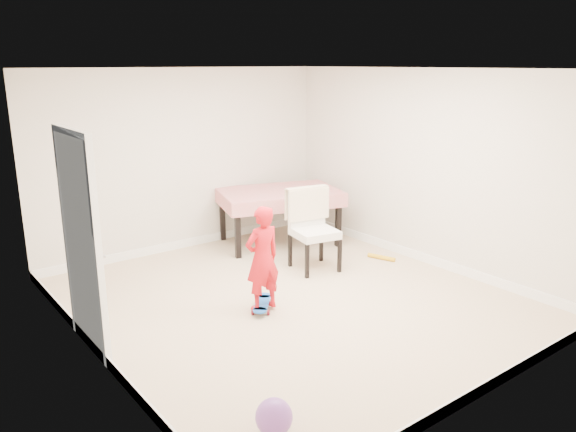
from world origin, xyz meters
TOP-DOWN VIEW (x-y plane):
  - ground at (0.00, 0.00)m, footprint 5.00×5.00m
  - ceiling at (0.00, 0.00)m, footprint 4.50×5.00m
  - wall_back at (0.00, 2.48)m, footprint 4.50×0.04m
  - wall_front at (0.00, -2.48)m, footprint 4.50×0.04m
  - wall_left at (-2.23, 0.00)m, footprint 0.04×5.00m
  - wall_right at (2.23, 0.00)m, footprint 0.04×5.00m
  - door at (-2.22, 0.30)m, footprint 0.11×0.94m
  - baseboard_back at (0.00, 2.49)m, footprint 4.50×0.02m
  - baseboard_front at (0.00, -2.49)m, footprint 4.50×0.02m
  - baseboard_left at (-2.24, 0.00)m, footprint 0.02×5.00m
  - baseboard_right at (2.24, 0.00)m, footprint 0.02×5.00m
  - dining_table at (1.17, 1.81)m, footprint 1.99×1.56m
  - dining_chair at (0.86, 0.61)m, footprint 0.70×0.77m
  - skateboard at (-0.42, 0.00)m, footprint 0.52×0.54m
  - child at (-0.44, -0.05)m, footprint 0.43×0.28m
  - balloon at (-1.60, -1.84)m, footprint 0.28×0.28m
  - foam_toy at (1.85, 0.33)m, footprint 0.19×0.40m

SIDE VIEW (x-z plane):
  - ground at x=0.00m, z-range 0.00..0.00m
  - foam_toy at x=1.85m, z-range 0.00..0.06m
  - skateboard at x=-0.42m, z-range 0.00..0.08m
  - baseboard_back at x=0.00m, z-range 0.00..0.12m
  - baseboard_front at x=0.00m, z-range 0.00..0.12m
  - baseboard_left at x=-2.24m, z-range 0.00..0.12m
  - baseboard_right at x=2.24m, z-range 0.00..0.12m
  - balloon at x=-1.60m, z-range 0.00..0.28m
  - dining_table at x=1.17m, z-range 0.00..0.82m
  - dining_chair at x=0.86m, z-range 0.00..1.08m
  - child at x=-0.44m, z-range 0.00..1.17m
  - door at x=-2.22m, z-range -0.03..2.08m
  - wall_back at x=0.00m, z-range 0.00..2.60m
  - wall_front at x=0.00m, z-range 0.00..2.60m
  - wall_left at x=-2.23m, z-range 0.00..2.60m
  - wall_right at x=2.23m, z-range 0.00..2.60m
  - ceiling at x=0.00m, z-range 2.56..2.60m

